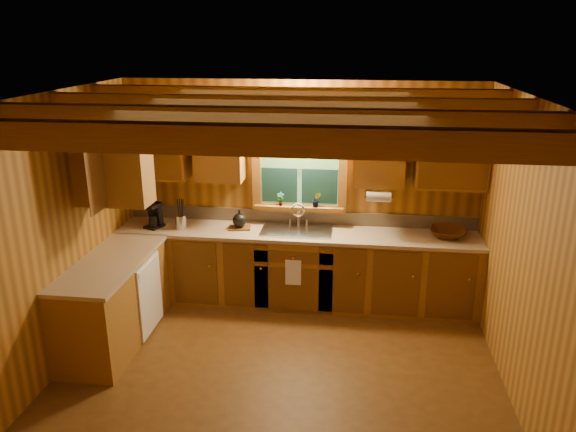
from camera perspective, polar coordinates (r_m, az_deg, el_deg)
The scene contains 20 objects.
room at distance 4.78m, azimuth -1.22°, elevation -3.58°, with size 4.20×4.20×4.20m.
ceiling_beams at distance 4.47m, azimuth -1.32°, elevation 10.71°, with size 4.20×2.54×0.18m.
base_cabinets at distance 6.36m, azimuth -3.89°, elevation -6.33°, with size 4.20×2.22×0.86m.
countertop at distance 6.19m, azimuth -3.84°, elevation -2.52°, with size 4.20×2.24×0.04m.
backsplash at distance 6.64m, azimuth 1.19°, elevation -0.09°, with size 4.20×0.02×0.16m, color tan.
dishwasher_panel at distance 6.10m, azimuth -14.12°, elevation -8.02°, with size 0.02×0.60×0.80m, color white.
upper_cabinets at distance 6.06m, azimuth -4.58°, elevation 6.47°, with size 4.19×1.77×0.78m.
window at distance 6.47m, azimuth 1.20°, elevation 4.47°, with size 1.12×0.08×1.00m.
window_sill at distance 6.54m, azimuth 1.13°, elevation 0.89°, with size 1.06×0.14×0.04m, color brown.
wall_sconce at distance 6.23m, azimuth 1.12°, elevation 9.89°, with size 0.45×0.21×0.17m.
paper_towel_roll at distance 6.16m, azimuth 9.40°, elevation 1.97°, with size 0.11×0.11×0.27m, color white.
dish_towel at distance 6.24m, azimuth 0.54°, elevation -5.90°, with size 0.18×0.01×0.30m, color white.
sink at distance 6.42m, azimuth 0.91°, elevation -1.94°, with size 0.82×0.48×0.43m.
coffee_maker at distance 6.69m, azimuth -13.72°, elevation 0.11°, with size 0.17×0.21×0.30m.
utensil_crock at distance 6.58m, azimuth -11.07°, elevation -0.54°, with size 0.13×0.13×0.37m.
cutting_board at distance 6.50m, azimuth -5.04°, elevation -1.22°, with size 0.25×0.18×0.02m, color brown.
teakettle at distance 6.47m, azimuth -5.07°, elevation -0.44°, with size 0.16×0.16×0.21m.
wicker_basket at distance 6.46m, azimuth 16.25°, elevation -1.68°, with size 0.40×0.40×0.10m, color #48230C.
potted_plant_left at distance 6.52m, azimuth -0.78°, elevation 1.78°, with size 0.09×0.06×0.16m, color brown.
potted_plant_right at distance 6.47m, azimuth 2.97°, elevation 1.72°, with size 0.10×0.08×0.18m, color brown.
Camera 1 is at (0.66, -4.38, 3.09)m, focal length 34.23 mm.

